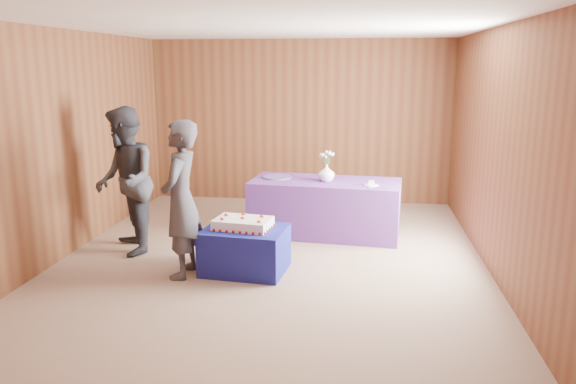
% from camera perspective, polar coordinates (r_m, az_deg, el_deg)
% --- Properties ---
extents(ground, '(6.00, 6.00, 0.00)m').
position_cam_1_polar(ground, '(6.84, -1.57, -6.67)').
color(ground, '#886E5E').
rests_on(ground, ground).
extents(room_shell, '(5.04, 6.04, 2.72)m').
position_cam_1_polar(room_shell, '(6.47, -1.67, 8.57)').
color(room_shell, brown).
rests_on(room_shell, ground).
extents(cake_table, '(0.97, 0.79, 0.50)m').
position_cam_1_polar(cake_table, '(6.35, -4.39, -5.88)').
color(cake_table, navy).
rests_on(cake_table, ground).
extents(serving_table, '(2.08, 1.09, 0.75)m').
position_cam_1_polar(serving_table, '(7.69, 3.79, -1.58)').
color(serving_table, '#5C348F').
rests_on(serving_table, ground).
extents(sheet_cake, '(0.70, 0.52, 0.15)m').
position_cam_1_polar(sheet_cake, '(6.27, -4.59, -3.19)').
color(sheet_cake, white).
rests_on(sheet_cake, cake_table).
extents(vase, '(0.28, 0.28, 0.23)m').
position_cam_1_polar(vase, '(7.55, 3.93, 1.96)').
color(vase, white).
rests_on(vase, serving_table).
extents(flower_spray, '(0.20, 0.21, 0.16)m').
position_cam_1_polar(flower_spray, '(7.50, 3.96, 3.81)').
color(flower_spray, '#2A5C25').
rests_on(flower_spray, vase).
extents(platter, '(0.50, 0.50, 0.02)m').
position_cam_1_polar(platter, '(7.78, -1.10, 1.53)').
color(platter, '#6653A7').
rests_on(platter, serving_table).
extents(plate, '(0.23, 0.23, 0.01)m').
position_cam_1_polar(plate, '(7.35, 8.45, 0.70)').
color(plate, white).
rests_on(plate, serving_table).
extents(cake_slice, '(0.07, 0.06, 0.08)m').
position_cam_1_polar(cake_slice, '(7.35, 8.46, 0.97)').
color(cake_slice, white).
rests_on(cake_slice, plate).
extents(knife, '(0.26, 0.05, 0.00)m').
position_cam_1_polar(knife, '(7.21, 8.95, 0.41)').
color(knife, silver).
rests_on(knife, serving_table).
extents(guest_left, '(0.41, 0.63, 1.72)m').
position_cam_1_polar(guest_left, '(6.15, -10.83, -0.77)').
color(guest_left, '#383640').
rests_on(guest_left, ground).
extents(guest_right, '(1.02, 1.10, 1.80)m').
position_cam_1_polar(guest_right, '(7.08, -16.20, 1.06)').
color(guest_right, '#31323B').
rests_on(guest_right, ground).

